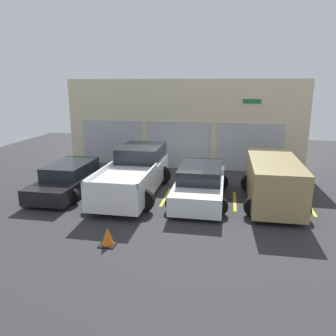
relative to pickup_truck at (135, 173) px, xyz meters
The scene contains 12 objects.
ground_plane 2.22m from the pickup_truck, 47.47° to the left, with size 28.00×28.00×0.00m, color #2D2D30.
shophouse_building 5.20m from the pickup_truck, 73.98° to the left, with size 12.80×0.68×4.75m.
pickup_truck is the anchor object (origin of this frame).
sedan_white 2.79m from the pickup_truck, ahead, with size 2.25×4.75×1.38m.
sedan_side 2.80m from the pickup_truck, behind, with size 2.15×4.71×1.24m.
van_right 5.55m from the pickup_truck, ahead, with size 2.25×4.55×1.74m.
parking_stripe_far_left 4.26m from the pickup_truck, behind, with size 0.12×2.20×0.01m, color gold.
parking_stripe_left 1.66m from the pickup_truck, 167.58° to the right, with size 0.12×2.20×0.01m, color gold.
parking_stripe_centre 1.66m from the pickup_truck, 12.42° to the right, with size 0.12×2.20×0.01m, color gold.
parking_stripe_right 4.26m from the pickup_truck, ahead, with size 0.12×2.20×0.01m, color gold.
parking_stripe_far_right 6.99m from the pickup_truck, ahead, with size 0.12×2.20×0.01m, color gold.
traffic_cone 4.72m from the pickup_truck, 83.79° to the right, with size 0.47×0.47×0.55m.
Camera 1 is at (2.35, -14.28, 4.50)m, focal length 35.00 mm.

